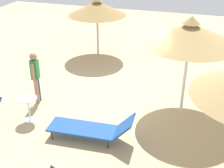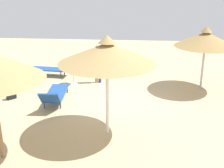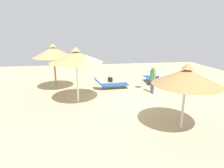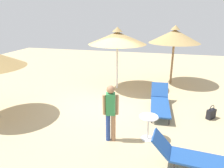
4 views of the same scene
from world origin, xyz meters
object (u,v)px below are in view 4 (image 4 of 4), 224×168
object	(u,v)px
parasol_umbrella_front	(117,38)
side_table_round	(148,124)
parasol_umbrella_back	(175,36)
lounge_chair_edge	(160,102)
person_standing_center	(111,110)
handbag	(211,114)
lounge_chair_far_right	(196,157)

from	to	relation	value
parasol_umbrella_front	side_table_round	size ratio (longest dim) A/B	3.99
parasol_umbrella_front	parasol_umbrella_back	size ratio (longest dim) A/B	0.99
lounge_chair_edge	parasol_umbrella_front	bearing A→B (deg)	135.98
parasol_umbrella_front	lounge_chair_edge	world-z (taller)	parasol_umbrella_front
person_standing_center	handbag	size ratio (longest dim) A/B	3.25
lounge_chair_edge	side_table_round	distance (m)	2.06
parasol_umbrella_back	person_standing_center	xyz separation A→B (m)	(-1.71, -5.85, -1.47)
parasol_umbrella_back	lounge_chair_edge	distance (m)	4.09
lounge_chair_far_right	handbag	world-z (taller)	lounge_chair_far_right
lounge_chair_edge	person_standing_center	size ratio (longest dim) A/B	1.37
parasol_umbrella_back	lounge_chair_edge	size ratio (longest dim) A/B	1.29
parasol_umbrella_front	parasol_umbrella_back	xyz separation A→B (m)	(2.54, 1.46, -0.01)
lounge_chair_edge	side_table_round	size ratio (longest dim) A/B	3.13
lounge_chair_edge	side_table_round	xyz separation A→B (m)	(-0.26, -2.04, 0.15)
lounge_chair_far_right	person_standing_center	xyz separation A→B (m)	(-2.18, 0.73, 0.56)
parasol_umbrella_back	lounge_chair_edge	xyz separation A→B (m)	(-0.42, -3.50, -2.07)
parasol_umbrella_back	lounge_chair_far_right	distance (m)	6.91
lounge_chair_far_right	side_table_round	distance (m)	1.57
side_table_round	parasol_umbrella_front	bearing A→B (deg)	114.46
person_standing_center	side_table_round	distance (m)	1.16
handbag	side_table_round	bearing A→B (deg)	-137.96
lounge_chair_far_right	handbag	bearing A→B (deg)	73.50
person_standing_center	lounge_chair_edge	bearing A→B (deg)	61.38
parasol_umbrella_back	side_table_round	xyz separation A→B (m)	(-0.68, -5.54, -1.92)
parasol_umbrella_back	person_standing_center	size ratio (longest dim) A/B	1.77
side_table_round	parasol_umbrella_back	bearing A→B (deg)	82.96
parasol_umbrella_front	handbag	size ratio (longest dim) A/B	5.69
person_standing_center	side_table_round	world-z (taller)	person_standing_center
parasol_umbrella_front	lounge_chair_far_right	size ratio (longest dim) A/B	1.37
lounge_chair_edge	person_standing_center	world-z (taller)	person_standing_center
parasol_umbrella_back	side_table_round	world-z (taller)	parasol_umbrella_back
lounge_chair_edge	person_standing_center	bearing A→B (deg)	-118.62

